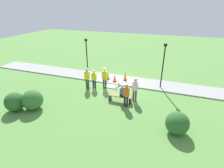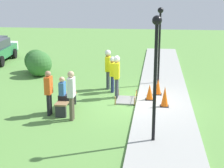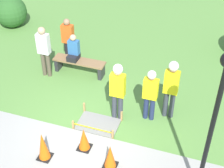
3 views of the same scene
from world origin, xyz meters
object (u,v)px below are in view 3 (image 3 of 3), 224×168
Objects in this scene: traffic_cone_near_patch at (43,146)px; person_seated_on_bench at (74,50)px; bystander_in_gray_shirt at (44,49)px; traffic_cone_far_patch at (84,139)px; traffic_cone_sidewalk_edge at (110,156)px; bystander_in_orange_shirt at (68,39)px; worker_assistant at (171,84)px; lamppost_near at (216,110)px; park_bench at (79,64)px; worker_supervisor at (118,87)px; worker_trainee at (150,92)px.

traffic_cone_near_patch is 0.92× the size of person_seated_on_bench.
traffic_cone_far_patch is at bearing -47.61° from bystander_in_gray_shirt.
bystander_in_gray_shirt is at bearing 137.17° from traffic_cone_sidewalk_edge.
bystander_in_orange_shirt reaches higher than traffic_cone_sidewalk_edge.
traffic_cone_far_patch is 2.77m from worker_assistant.
lamppost_near is at bearing -38.86° from bystander_in_orange_shirt.
park_bench is at bearing 115.03° from traffic_cone_far_patch.
person_seated_on_bench is 2.79m from worker_supervisor.
bystander_in_gray_shirt is (-0.79, -0.52, 0.18)m from person_seated_on_bench.
worker_assistant is at bearing 48.69° from traffic_cone_far_patch.
person_seated_on_bench is at bearing 33.59° from bystander_in_gray_shirt.
traffic_cone_sidewalk_edge reaches higher than park_bench.
person_seated_on_bench is at bearing 117.53° from traffic_cone_far_patch.
traffic_cone_far_patch is 0.89m from traffic_cone_sidewalk_edge.
worker_assistant reaches higher than bystander_in_orange_shirt.
traffic_cone_sidewalk_edge is at bearing -111.90° from worker_assistant.
worker_trainee is (-0.50, -0.28, -0.17)m from worker_assistant.
worker_assistant is at bearing 23.19° from worker_supervisor.
lamppost_near is at bearing 3.94° from traffic_cone_near_patch.
bystander_in_gray_shirt is (-2.48, 2.72, 0.60)m from traffic_cone_far_patch.
lamppost_near is (1.15, -2.37, 1.39)m from worker_assistant.
bystander_in_orange_shirt is (-3.35, 1.94, -0.01)m from worker_trainee.
traffic_cone_near_patch is 0.46× the size of park_bench.
park_bench is (-1.49, 3.19, -0.08)m from traffic_cone_far_patch.
worker_supervisor is 1.10× the size of bystander_in_orange_shirt.
lamppost_near is (3.75, 0.26, 2.02)m from traffic_cone_near_patch.
person_seated_on_bench is 0.52× the size of bystander_in_orange_shirt.
traffic_cone_sidewalk_edge is 4.23m from park_bench.
worker_assistant is at bearing 45.37° from traffic_cone_near_patch.
bystander_in_gray_shirt reaches higher than traffic_cone_near_patch.
bystander_in_orange_shirt is at bearing 140.37° from park_bench.
bystander_in_gray_shirt reaches higher than bystander_in_orange_shirt.
lamppost_near is at bearing -51.57° from worker_trainee.
bystander_in_orange_shirt is at bearing 141.14° from lamppost_near.
traffic_cone_far_patch is 0.38× the size of park_bench.
bystander_in_gray_shirt is 0.49× the size of lamppost_near.
traffic_cone_far_patch is at bearing 173.12° from lamppost_near.
traffic_cone_far_patch is 3.73m from bystander_in_gray_shirt.
park_bench is at bearing 137.51° from worker_supervisor.
bystander_in_gray_shirt is at bearing 116.48° from traffic_cone_near_patch.
lamppost_near is at bearing -0.24° from traffic_cone_sidewalk_edge.
lamppost_near is (5.00, -4.03, 1.57)m from bystander_in_orange_shirt.
bystander_in_orange_shirt is 1.05m from bystander_in_gray_shirt.
traffic_cone_far_patch is at bearing 157.28° from traffic_cone_sidewalk_edge.
bystander_in_gray_shirt is 6.39m from lamppost_near.
person_seated_on_bench is 0.24× the size of lamppost_near.
park_bench is 0.98m from bystander_in_orange_shirt.
worker_supervisor is (1.91, -1.75, 0.77)m from park_bench.
worker_trainee is at bearing 53.84° from traffic_cone_far_patch.
bystander_in_orange_shirt is 0.46× the size of lamppost_near.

